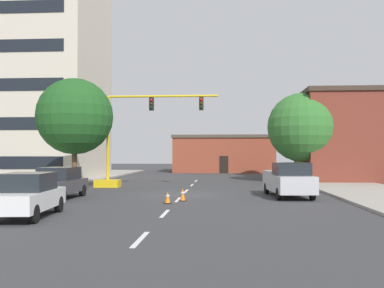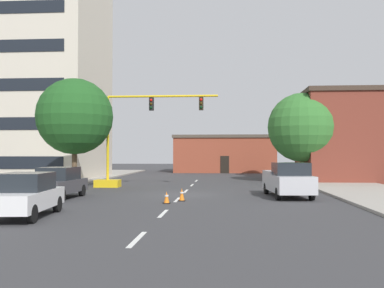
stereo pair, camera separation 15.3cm
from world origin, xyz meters
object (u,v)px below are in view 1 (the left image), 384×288
object	(u,v)px
tree_right_far	(296,127)
traffic_cone_roadside_a	(168,198)
traffic_signal_gantry	(123,157)
traffic_cone_roadside_b	(183,195)
tree_left_near	(75,117)
pickup_truck_silver	(288,180)
sedan_dark_gray_near_left	(59,183)
sedan_white_mid_left	(27,195)
tree_right_mid	(302,127)

from	to	relation	value
tree_right_far	traffic_cone_roadside_a	xyz separation A→B (m)	(-10.41, -24.30, -4.92)
traffic_signal_gantry	traffic_cone_roadside_b	size ratio (longest dim) A/B	13.19
traffic_signal_gantry	tree_left_near	distance (m)	4.65
pickup_truck_silver	traffic_cone_roadside_b	world-z (taller)	pickup_truck_silver
sedan_dark_gray_near_left	sedan_white_mid_left	world-z (taller)	same
tree_left_near	pickup_truck_silver	bearing A→B (deg)	-17.29
tree_left_near	pickup_truck_silver	xyz separation A→B (m)	(14.07, -4.38, -4.11)
traffic_signal_gantry	tree_right_mid	distance (m)	15.74
traffic_signal_gantry	tree_left_near	xyz separation A→B (m)	(-2.94, -2.21, 2.84)
tree_left_near	sedan_white_mid_left	distance (m)	14.11
tree_left_near	pickup_truck_silver	world-z (taller)	tree_left_near
sedan_white_mid_left	tree_right_far	bearing A→B (deg)	62.39
tree_right_far	sedan_white_mid_left	xyz separation A→B (m)	(-15.35, -29.35, -4.33)
tree_right_mid	traffic_cone_roadside_b	bearing A→B (deg)	-120.33
traffic_signal_gantry	tree_right_far	world-z (taller)	tree_right_far
traffic_signal_gantry	pickup_truck_silver	bearing A→B (deg)	-30.63
tree_right_far	pickup_truck_silver	bearing A→B (deg)	-100.76
tree_left_near	traffic_cone_roadside_a	xyz separation A→B (m)	(7.56, -8.16, -4.79)
tree_left_near	sedan_dark_gray_near_left	bearing A→B (deg)	-78.64
sedan_white_mid_left	traffic_cone_roadside_a	world-z (taller)	sedan_white_mid_left
tree_right_far	pickup_truck_silver	distance (m)	21.31
sedan_dark_gray_near_left	sedan_white_mid_left	xyz separation A→B (m)	(1.37, -7.01, 0.00)
tree_right_mid	sedan_white_mid_left	world-z (taller)	tree_right_mid
tree_right_far	sedan_white_mid_left	bearing A→B (deg)	-117.61
traffic_signal_gantry	sedan_white_mid_left	bearing A→B (deg)	-91.19
pickup_truck_silver	traffic_cone_roadside_b	xyz separation A→B (m)	(-5.87, -2.55, -0.64)
pickup_truck_silver	sedan_dark_gray_near_left	bearing A→B (deg)	-171.87
tree_right_mid	traffic_signal_gantry	bearing A→B (deg)	-156.44
tree_left_near	traffic_cone_roadside_a	bearing A→B (deg)	-47.21
traffic_signal_gantry	tree_right_far	bearing A→B (deg)	42.81
sedan_dark_gray_near_left	traffic_cone_roadside_b	size ratio (longest dim) A/B	6.58
tree_left_near	tree_right_mid	world-z (taller)	tree_left_near
tree_right_mid	pickup_truck_silver	bearing A→B (deg)	-103.68
traffic_cone_roadside_a	sedan_dark_gray_near_left	bearing A→B (deg)	162.81
tree_left_near	sedan_white_mid_left	bearing A→B (deg)	-78.80
tree_right_mid	sedan_white_mid_left	size ratio (longest dim) A/B	1.67
traffic_signal_gantry	traffic_cone_roadside_a	xyz separation A→B (m)	(4.62, -10.37, -1.95)
tree_right_mid	sedan_dark_gray_near_left	size ratio (longest dim) A/B	1.70
tree_right_far	sedan_dark_gray_near_left	size ratio (longest dim) A/B	1.78
sedan_white_mid_left	tree_left_near	bearing A→B (deg)	101.20
tree_left_near	traffic_signal_gantry	bearing A→B (deg)	36.99
tree_left_near	tree_right_mid	bearing A→B (deg)	26.12
sedan_white_mid_left	traffic_cone_roadside_a	xyz separation A→B (m)	(4.94, 5.05, -0.59)
traffic_cone_roadside_a	traffic_cone_roadside_b	world-z (taller)	traffic_cone_roadside_b
sedan_white_mid_left	traffic_cone_roadside_b	size ratio (longest dim) A/B	6.71
tree_left_near	sedan_dark_gray_near_left	distance (m)	7.60
sedan_dark_gray_near_left	traffic_cone_roadside_b	distance (m)	7.01
sedan_dark_gray_near_left	traffic_cone_roadside_b	xyz separation A→B (m)	(6.95, -0.72, -0.55)
traffic_cone_roadside_a	sedan_white_mid_left	bearing A→B (deg)	-134.35
tree_right_mid	tree_left_near	bearing A→B (deg)	-153.88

